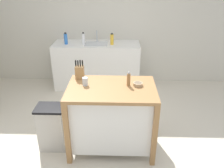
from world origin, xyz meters
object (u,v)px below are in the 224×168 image
(kitchen_island, at_px, (112,115))
(knife_block, at_px, (80,72))
(bowl_ceramic_small, at_px, (138,84))
(bottle_hand_soap, at_px, (66,39))
(bottle_dish_soap, at_px, (112,39))
(sink_faucet, at_px, (97,36))
(bottle_spray_cleaner, at_px, (83,39))
(drinking_cup, at_px, (85,81))
(trash_bin, at_px, (52,127))
(pepper_grinder, at_px, (129,79))

(kitchen_island, distance_m, knife_block, 0.70)
(kitchen_island, relative_size, bowl_ceramic_small, 9.50)
(bottle_hand_soap, relative_size, bottle_dish_soap, 1.03)
(sink_faucet, relative_size, bottle_hand_soap, 0.98)
(kitchen_island, bearing_deg, bottle_hand_soap, 117.29)
(sink_faucet, xyz_separation_m, bottle_spray_cleaner, (-0.24, -0.21, 0.00))
(knife_block, xyz_separation_m, bottle_hand_soap, (-0.51, 1.55, 0.03))
(kitchen_island, height_order, sink_faucet, sink_faucet)
(drinking_cup, height_order, trash_bin, drinking_cup)
(trash_bin, height_order, bottle_spray_cleaner, bottle_spray_cleaner)
(bowl_ceramic_small, relative_size, bottle_hand_soap, 0.51)
(bottle_dish_soap, bearing_deg, drinking_cup, -98.99)
(bowl_ceramic_small, height_order, bottle_spray_cleaner, bottle_spray_cleaner)
(bottle_hand_soap, height_order, bottle_spray_cleaner, bottle_spray_cleaner)
(bowl_ceramic_small, bearing_deg, bottle_dish_soap, 102.11)
(knife_block, distance_m, bottle_spray_cleaner, 1.55)
(bowl_ceramic_small, xyz_separation_m, pepper_grinder, (-0.12, -0.00, 0.07))
(drinking_cup, bearing_deg, bottle_spray_cleaner, 98.60)
(pepper_grinder, xyz_separation_m, bottle_hand_soap, (-1.14, 1.75, 0.03))
(bottle_spray_cleaner, distance_m, bottle_dish_soap, 0.54)
(bowl_ceramic_small, height_order, pepper_grinder, pepper_grinder)
(bottle_spray_cleaner, height_order, bottle_dish_soap, bottle_spray_cleaner)
(sink_faucet, bearing_deg, pepper_grinder, -73.92)
(bowl_ceramic_small, distance_m, bottle_dish_soap, 1.80)
(bottle_dish_soap, bearing_deg, trash_bin, -111.67)
(kitchen_island, bearing_deg, pepper_grinder, 15.27)
(knife_block, relative_size, bottle_hand_soap, 1.13)
(kitchen_island, height_order, bottle_spray_cleaner, bottle_spray_cleaner)
(bottle_spray_cleaner, bearing_deg, knife_block, -83.83)
(sink_faucet, bearing_deg, bottle_hand_soap, -160.87)
(trash_bin, xyz_separation_m, sink_faucet, (0.43, 2.05, 0.71))
(trash_bin, height_order, bottle_dish_soap, bottle_dish_soap)
(knife_block, distance_m, pepper_grinder, 0.67)
(pepper_grinder, bearing_deg, sink_faucet, 106.08)
(bowl_ceramic_small, bearing_deg, knife_block, 164.86)
(knife_block, height_order, bottle_hand_soap, knife_block)
(trash_bin, bearing_deg, sink_faucet, 78.11)
(kitchen_island, height_order, trash_bin, kitchen_island)
(knife_block, height_order, bottle_dish_soap, knife_block)
(knife_block, height_order, sink_faucet, knife_block)
(kitchen_island, height_order, bottle_hand_soap, bottle_hand_soap)
(drinking_cup, height_order, sink_faucet, sink_faucet)
(sink_faucet, bearing_deg, knife_block, -92.36)
(drinking_cup, xyz_separation_m, trash_bin, (-0.46, -0.09, -0.63))
(bottle_spray_cleaner, relative_size, bottle_dish_soap, 1.08)
(kitchen_island, xyz_separation_m, bottle_hand_soap, (-0.93, 1.81, 0.52))
(knife_block, bearing_deg, bowl_ceramic_small, -15.14)
(bottle_hand_soap, bearing_deg, bottle_dish_soap, 0.13)
(pepper_grinder, relative_size, sink_faucet, 0.85)
(drinking_cup, distance_m, bottle_hand_soap, 1.86)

